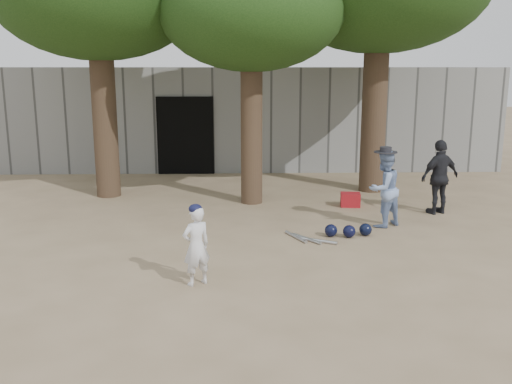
{
  "coord_description": "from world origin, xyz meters",
  "views": [
    {
      "loc": [
        0.31,
        -8.4,
        3.03
      ],
      "look_at": [
        0.6,
        1.0,
        0.95
      ],
      "focal_mm": 40.0,
      "sensor_mm": 36.0,
      "label": 1
    }
  ],
  "objects_px": {
    "boy_player": "(196,246)",
    "spectator_blue": "(384,189)",
    "red_bag": "(350,200)",
    "spectator_dark": "(440,177)"
  },
  "relations": [
    {
      "from": "red_bag",
      "to": "spectator_blue",
      "type": "bearing_deg",
      "value": -78.91
    },
    {
      "from": "spectator_dark",
      "to": "red_bag",
      "type": "distance_m",
      "value": 1.95
    },
    {
      "from": "spectator_blue",
      "to": "red_bag",
      "type": "relative_size",
      "value": 3.52
    },
    {
      "from": "spectator_blue",
      "to": "red_bag",
      "type": "xyz_separation_m",
      "value": [
        -0.31,
        1.6,
        -0.59
      ]
    },
    {
      "from": "boy_player",
      "to": "spectator_blue",
      "type": "xyz_separation_m",
      "value": [
        3.37,
        2.92,
        0.17
      ]
    },
    {
      "from": "boy_player",
      "to": "red_bag",
      "type": "height_order",
      "value": "boy_player"
    },
    {
      "from": "boy_player",
      "to": "red_bag",
      "type": "relative_size",
      "value": 2.71
    },
    {
      "from": "red_bag",
      "to": "boy_player",
      "type": "bearing_deg",
      "value": -124.08
    },
    {
      "from": "spectator_blue",
      "to": "spectator_dark",
      "type": "xyz_separation_m",
      "value": [
        1.41,
        0.94,
        0.04
      ]
    },
    {
      "from": "boy_player",
      "to": "spectator_blue",
      "type": "height_order",
      "value": "spectator_blue"
    }
  ]
}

